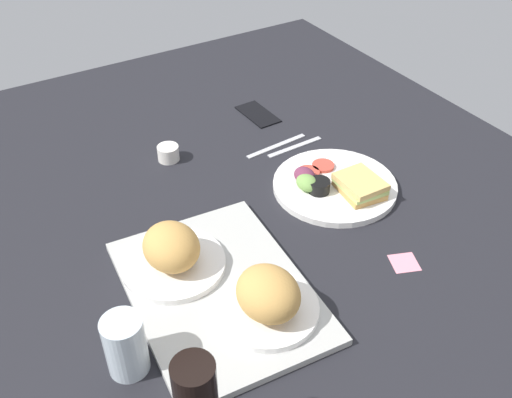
{
  "coord_description": "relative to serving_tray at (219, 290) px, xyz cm",
  "views": [
    {
      "loc": [
        -87.4,
        57.27,
        86.52
      ],
      "look_at": [
        2.0,
        3.0,
        4.0
      ],
      "focal_mm": 40.93,
      "sensor_mm": 36.0,
      "label": 1
    }
  ],
  "objects": [
    {
      "name": "knife",
      "position": [
        38.88,
        -38.75,
        -0.55
      ],
      "size": [
        2.89,
        19.05,
        0.5
      ],
      "primitive_type": "cube",
      "rotation": [
        0.0,
        0.0,
        1.65
      ],
      "color": "#B7B7BC",
      "rests_on": "ground_plane"
    },
    {
      "name": "cell_phone",
      "position": [
        55.93,
        -43.23,
        -0.4
      ],
      "size": [
        14.63,
        7.67,
        0.8
      ],
      "primitive_type": "cube",
      "rotation": [
        0.0,
        0.0,
        0.03
      ],
      "color": "black",
      "rests_on": "ground_plane"
    },
    {
      "name": "plate_with_salad",
      "position": [
        15.23,
        -40.34,
        0.84
      ],
      "size": [
        30.23,
        30.23,
        5.4
      ],
      "color": "white",
      "rests_on": "ground_plane"
    },
    {
      "name": "bread_plate_near",
      "position": [
        -10.64,
        -4.74,
        5.17
      ],
      "size": [
        19.84,
        19.84,
        10.37
      ],
      "color": "white",
      "rests_on": "serving_tray"
    },
    {
      "name": "espresso_cup",
      "position": [
        48.25,
        -11.24,
        1.2
      ],
      "size": [
        5.6,
        5.6,
        4.0
      ],
      "primitive_type": "cylinder",
      "color": "silver",
      "rests_on": "ground_plane"
    },
    {
      "name": "drinking_glass",
      "position": [
        -7.13,
        21.55,
        5.13
      ],
      "size": [
        7.25,
        7.25,
        11.87
      ],
      "primitive_type": "cylinder",
      "color": "silver",
      "rests_on": "ground_plane"
    },
    {
      "name": "serving_tray",
      "position": [
        0.0,
        0.0,
        0.0
      ],
      "size": [
        47.47,
        36.45,
        1.6
      ],
      "primitive_type": "cube",
      "rotation": [
        0.0,
        0.0,
        -0.08
      ],
      "color": "#B2B2AD",
      "rests_on": "ground_plane"
    },
    {
      "name": "ground_plane",
      "position": [
        15.71,
        -22.42,
        -2.3
      ],
      "size": [
        190.0,
        150.0,
        3.0
      ],
      "primitive_type": "cube",
      "color": "black"
    },
    {
      "name": "sticky_note",
      "position": [
        -12.72,
        -37.49,
        -0.74
      ],
      "size": [
        7.26,
        7.26,
        0.12
      ],
      "primitive_type": "cube",
      "rotation": [
        0.0,
        0.0,
        -0.37
      ],
      "color": "pink",
      "rests_on": "ground_plane"
    },
    {
      "name": "bread_plate_far",
      "position": [
        9.79,
        5.1,
        4.88
      ],
      "size": [
        21.37,
        21.37,
        10.19
      ],
      "color": "white",
      "rests_on": "serving_tray"
    },
    {
      "name": "fork",
      "position": [
        35.88,
        -42.75,
        -0.55
      ],
      "size": [
        1.95,
        17.04,
        0.5
      ],
      "primitive_type": "cube",
      "rotation": [
        0.0,
        0.0,
        1.6
      ],
      "color": "#B7B7BC",
      "rests_on": "ground_plane"
    }
  ]
}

